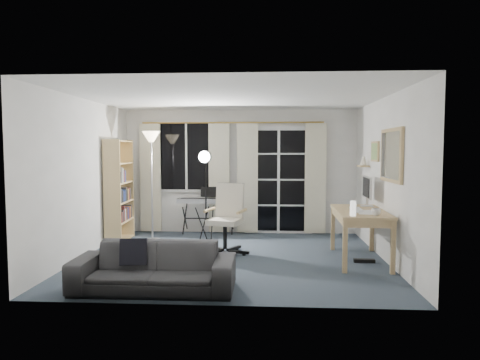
% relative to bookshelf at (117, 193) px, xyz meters
% --- Properties ---
extents(floor, '(4.50, 4.00, 0.02)m').
position_rel_bookshelf_xyz_m(floor, '(2.12, -1.04, -0.87)').
color(floor, '#384452').
rests_on(floor, ground).
extents(window, '(1.20, 0.08, 1.40)m').
position_rel_bookshelf_xyz_m(window, '(1.07, 0.93, 0.64)').
color(window, white).
rests_on(window, floor).
extents(french_door, '(1.32, 0.09, 2.11)m').
position_rel_bookshelf_xyz_m(french_door, '(2.87, 0.93, 0.17)').
color(french_door, white).
rests_on(french_door, floor).
extents(curtains, '(3.60, 0.07, 2.13)m').
position_rel_bookshelf_xyz_m(curtains, '(1.98, 0.84, 0.24)').
color(curtains, gold).
rests_on(curtains, floor).
extents(bookshelf, '(0.32, 0.85, 1.80)m').
position_rel_bookshelf_xyz_m(bookshelf, '(0.00, 0.00, 0.00)').
color(bookshelf, tan).
rests_on(bookshelf, floor).
extents(torchiere_lamp, '(0.38, 0.38, 1.95)m').
position_rel_bookshelf_xyz_m(torchiere_lamp, '(0.61, 0.05, 0.71)').
color(torchiere_lamp, '#B2B2B7').
rests_on(torchiere_lamp, floor).
extents(keyboard_piano, '(1.19, 0.61, 0.86)m').
position_rel_bookshelf_xyz_m(keyboard_piano, '(1.54, 0.66, -0.21)').
color(keyboard_piano, black).
rests_on(keyboard_piano, floor).
extents(studio_light, '(0.30, 0.33, 1.65)m').
position_rel_bookshelf_xyz_m(studio_light, '(1.56, 0.05, 0.46)').
color(studio_light, black).
rests_on(studio_light, floor).
extents(office_chair, '(0.76, 0.76, 1.10)m').
position_rel_bookshelf_xyz_m(office_chair, '(2.03, -0.69, -0.21)').
color(office_chair, black).
rests_on(office_chair, floor).
extents(desk, '(0.74, 1.42, 0.75)m').
position_rel_bookshelf_xyz_m(desk, '(4.00, -1.10, -0.20)').
color(desk, tan).
rests_on(desk, floor).
extents(monitor, '(0.18, 0.54, 0.47)m').
position_rel_bookshelf_xyz_m(monitor, '(4.20, -0.65, 0.17)').
color(monitor, silver).
rests_on(monitor, desk).
extents(desk_clutter, '(0.46, 0.84, 0.94)m').
position_rel_bookshelf_xyz_m(desk_clutter, '(3.93, -1.33, -0.27)').
color(desk_clutter, white).
rests_on(desk_clutter, desk).
extents(mug, '(0.13, 0.10, 0.12)m').
position_rel_bookshelf_xyz_m(mug, '(4.10, -1.60, -0.05)').
color(mug, silver).
rests_on(mug, desk).
extents(wall_mirror, '(0.04, 0.94, 0.74)m').
position_rel_bookshelf_xyz_m(wall_mirror, '(4.34, -1.39, 0.69)').
color(wall_mirror, tan).
rests_on(wall_mirror, floor).
extents(framed_print, '(0.03, 0.42, 0.32)m').
position_rel_bookshelf_xyz_m(framed_print, '(4.35, -0.49, 0.74)').
color(framed_print, tan).
rests_on(framed_print, floor).
extents(wall_shelf, '(0.16, 0.30, 0.18)m').
position_rel_bookshelf_xyz_m(wall_shelf, '(4.28, 0.01, 0.55)').
color(wall_shelf, tan).
rests_on(wall_shelf, floor).
extents(sofa, '(1.85, 0.55, 0.72)m').
position_rel_bookshelf_xyz_m(sofa, '(1.33, -2.59, -0.49)').
color(sofa, '#333336').
rests_on(sofa, floor).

